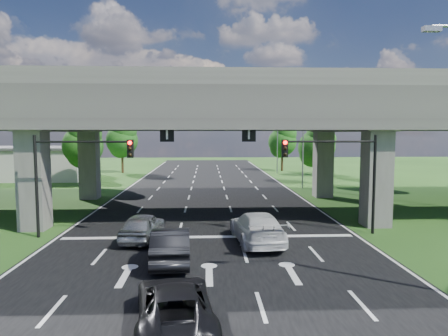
{
  "coord_description": "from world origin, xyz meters",
  "views": [
    {
      "loc": [
        -0.08,
        -19.45,
        6.11
      ],
      "look_at": [
        1.1,
        8.01,
        3.69
      ],
      "focal_mm": 32.0,
      "sensor_mm": 36.0,
      "label": 1
    }
  ],
  "objects": [
    {
      "name": "tree_right_near",
      "position": [
        13.05,
        28.0,
        4.5
      ],
      "size": [
        4.2,
        4.2,
        7.28
      ],
      "color": "black",
      "rests_on": "ground"
    },
    {
      "name": "car_dark",
      "position": [
        -1.8,
        -0.95,
        0.85
      ],
      "size": [
        2.05,
        5.08,
        1.64
      ],
      "primitive_type": "imported",
      "rotation": [
        0.0,
        0.0,
        3.21
      ],
      "color": "black",
      "rests_on": "road"
    },
    {
      "name": "car_silver",
      "position": [
        -3.74,
        3.0,
        0.81
      ],
      "size": [
        2.32,
        4.72,
        1.55
      ],
      "primitive_type": "imported",
      "rotation": [
        0.0,
        0.0,
        3.03
      ],
      "color": "#9EA1A5",
      "rests_on": "road"
    },
    {
      "name": "ground",
      "position": [
        0.0,
        0.0,
        0.0
      ],
      "size": [
        160.0,
        160.0,
        0.0
      ],
      "primitive_type": "plane",
      "color": "#224616",
      "rests_on": "ground"
    },
    {
      "name": "car_trailing",
      "position": [
        -1.11,
        -7.33,
        0.73
      ],
      "size": [
        2.97,
        5.32,
        1.41
      ],
      "primitive_type": "imported",
      "rotation": [
        0.0,
        0.0,
        3.27
      ],
      "color": "black",
      "rests_on": "road"
    },
    {
      "name": "tree_left_far",
      "position": [
        -12.95,
        42.0,
        5.14
      ],
      "size": [
        4.8,
        4.8,
        8.32
      ],
      "color": "black",
      "rests_on": "ground"
    },
    {
      "name": "tree_left_near",
      "position": [
        -13.95,
        26.0,
        4.82
      ],
      "size": [
        4.5,
        4.5,
        7.8
      ],
      "color": "black",
      "rests_on": "ground"
    },
    {
      "name": "signal_left",
      "position": [
        -7.82,
        3.94,
        4.19
      ],
      "size": [
        5.76,
        0.54,
        6.0
      ],
      "color": "black",
      "rests_on": "ground"
    },
    {
      "name": "streetlight_far",
      "position": [
        10.1,
        24.0,
        5.85
      ],
      "size": [
        3.38,
        0.25,
        10.0
      ],
      "color": "gray",
      "rests_on": "ground"
    },
    {
      "name": "car_white",
      "position": [
        2.68,
        2.2,
        0.88
      ],
      "size": [
        2.89,
        6.03,
        1.69
      ],
      "primitive_type": "imported",
      "rotation": [
        0.0,
        0.0,
        3.23
      ],
      "color": "silver",
      "rests_on": "road"
    },
    {
      "name": "overpass",
      "position": [
        0.0,
        12.0,
        7.92
      ],
      "size": [
        80.0,
        15.0,
        10.0
      ],
      "color": "#393634",
      "rests_on": "ground"
    },
    {
      "name": "road",
      "position": [
        0.0,
        10.0,
        0.01
      ],
      "size": [
        18.0,
        120.0,
        0.03
      ],
      "primitive_type": "cube",
      "color": "black",
      "rests_on": "ground"
    },
    {
      "name": "tree_right_far",
      "position": [
        12.05,
        44.0,
        4.82
      ],
      "size": [
        4.5,
        4.5,
        7.8
      ],
      "color": "black",
      "rests_on": "ground"
    },
    {
      "name": "streetlight_beyond",
      "position": [
        10.1,
        40.0,
        5.85
      ],
      "size": [
        3.38,
        0.25,
        10.0
      ],
      "color": "gray",
      "rests_on": "ground"
    },
    {
      "name": "tree_left_mid",
      "position": [
        -16.95,
        34.0,
        4.17
      ],
      "size": [
        3.91,
        3.9,
        6.76
      ],
      "color": "black",
      "rests_on": "ground"
    },
    {
      "name": "tree_right_mid",
      "position": [
        16.05,
        36.0,
        4.17
      ],
      "size": [
        3.91,
        3.9,
        6.76
      ],
      "color": "black",
      "rests_on": "ground"
    },
    {
      "name": "warehouse",
      "position": [
        -26.0,
        35.0,
        2.0
      ],
      "size": [
        20.0,
        10.0,
        4.0
      ],
      "primitive_type": "cube",
      "color": "#9E9E99",
      "rests_on": "ground"
    },
    {
      "name": "signal_right",
      "position": [
        7.82,
        3.94,
        4.19
      ],
      "size": [
        5.76,
        0.54,
        6.0
      ],
      "color": "black",
      "rests_on": "ground"
    }
  ]
}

